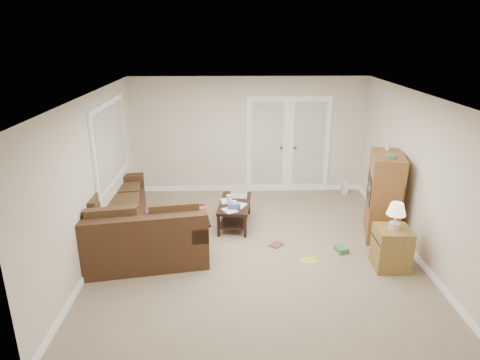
{
  "coord_description": "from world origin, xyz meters",
  "views": [
    {
      "loc": [
        -0.39,
        -6.22,
        3.37
      ],
      "look_at": [
        -0.24,
        0.29,
        1.1
      ],
      "focal_mm": 32.0,
      "sensor_mm": 36.0,
      "label": 1
    }
  ],
  "objects_px": {
    "sectional_sofa": "(127,224)",
    "side_cabinet": "(392,245)",
    "coffee_table": "(235,212)",
    "tv_armoire": "(384,196)"
  },
  "relations": [
    {
      "from": "sectional_sofa",
      "to": "side_cabinet",
      "type": "bearing_deg",
      "value": -22.53
    },
    {
      "from": "sectional_sofa",
      "to": "coffee_table",
      "type": "relative_size",
      "value": 2.67
    },
    {
      "from": "coffee_table",
      "to": "tv_armoire",
      "type": "height_order",
      "value": "tv_armoire"
    },
    {
      "from": "sectional_sofa",
      "to": "tv_armoire",
      "type": "distance_m",
      "value": 4.34
    },
    {
      "from": "tv_armoire",
      "to": "side_cabinet",
      "type": "distance_m",
      "value": 1.14
    },
    {
      "from": "sectional_sofa",
      "to": "tv_armoire",
      "type": "relative_size",
      "value": 1.91
    },
    {
      "from": "side_cabinet",
      "to": "tv_armoire",
      "type": "bearing_deg",
      "value": 81.29
    },
    {
      "from": "coffee_table",
      "to": "sectional_sofa",
      "type": "bearing_deg",
      "value": -152.95
    },
    {
      "from": "sectional_sofa",
      "to": "coffee_table",
      "type": "height_order",
      "value": "sectional_sofa"
    },
    {
      "from": "sectional_sofa",
      "to": "tv_armoire",
      "type": "bearing_deg",
      "value": -8.02
    }
  ]
}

